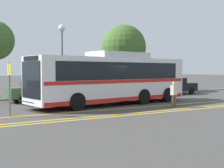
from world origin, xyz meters
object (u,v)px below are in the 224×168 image
object	(u,v)px
parked_car_1	(38,91)
tree_0	(124,47)
parked_car_2	(118,89)
street_lamp	(62,41)
parked_car_3	(174,86)
bus_stop_sign	(9,83)
pedestrian_0	(174,93)
transit_bus	(112,78)

from	to	relation	value
parked_car_1	tree_0	size ratio (longest dim) A/B	0.63
parked_car_2	street_lamp	xyz separation A→B (m)	(-3.75, 2.74, 3.91)
parked_car_1	parked_car_3	xyz separation A→B (m)	(13.01, 0.12, 0.01)
parked_car_3	street_lamp	world-z (taller)	street_lamp
parked_car_1	tree_0	bearing A→B (deg)	114.22
tree_0	bus_stop_sign	bearing A→B (deg)	-139.99
pedestrian_0	parked_car_3	bearing A→B (deg)	31.32
parked_car_3	pedestrian_0	xyz separation A→B (m)	(-7.11, -7.72, 0.10)
parked_car_3	street_lamp	bearing A→B (deg)	-104.74
transit_bus	parked_car_2	size ratio (longest dim) A/B	2.85
bus_stop_sign	pedestrian_0	bearing A→B (deg)	-105.85
bus_stop_sign	transit_bus	bearing A→B (deg)	-81.44
tree_0	transit_bus	bearing A→B (deg)	-126.64
bus_stop_sign	tree_0	distance (m)	19.25
parked_car_1	parked_car_2	size ratio (longest dim) A/B	1.06
parked_car_2	tree_0	xyz separation A→B (m)	(4.54, 6.14, 3.92)
bus_stop_sign	parked_car_2	bearing A→B (deg)	-66.57
pedestrian_0	tree_0	bearing A→B (deg)	52.62
parked_car_3	bus_stop_sign	bearing A→B (deg)	-69.97
parked_car_3	transit_bus	bearing A→B (deg)	-66.45
pedestrian_0	transit_bus	bearing A→B (deg)	108.03
transit_bus	bus_stop_sign	bearing A→B (deg)	98.56
parked_car_2	parked_car_3	size ratio (longest dim) A/B	0.98
parked_car_1	tree_0	distance (m)	13.24
street_lamp	bus_stop_sign	bearing A→B (deg)	-125.39
transit_bus	pedestrian_0	bearing A→B (deg)	-153.73
parked_car_1	transit_bus	bearing A→B (deg)	36.82
parked_car_3	street_lamp	xyz separation A→B (m)	(-10.12, 2.41, 3.87)
pedestrian_0	street_lamp	bearing A→B (deg)	90.50
parked_car_1	bus_stop_sign	world-z (taller)	bus_stop_sign
street_lamp	tree_0	size ratio (longest dim) A/B	0.85
parked_car_2	street_lamp	bearing A→B (deg)	-129.45
parked_car_2	street_lamp	distance (m)	6.08
pedestrian_0	bus_stop_sign	bearing A→B (deg)	155.91
parked_car_1	street_lamp	world-z (taller)	street_lamp
transit_bus	street_lamp	size ratio (longest dim) A/B	1.96
parked_car_1	pedestrian_0	xyz separation A→B (m)	(5.90, -7.60, 0.12)
transit_bus	pedestrian_0	distance (m)	4.16
pedestrian_0	bus_stop_sign	xyz separation A→B (m)	(-9.28, 1.31, 0.77)
parked_car_3	bus_stop_sign	distance (m)	17.62
bus_stop_sign	tree_0	bearing A→B (deg)	-57.82
bus_stop_sign	tree_0	xyz separation A→B (m)	(14.56, 12.22, 3.00)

